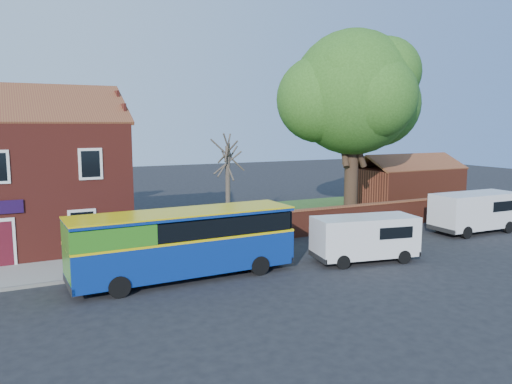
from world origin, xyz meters
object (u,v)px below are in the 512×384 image
bus (177,241)px  van_near (365,236)px  large_tree (352,97)px  van_far (475,210)px

bus → van_near: bearing=-9.9°
van_near → large_tree: large_tree is taller
van_near → bus: bearing=-177.9°
bus → van_far: 18.84m
large_tree → bus: bearing=-152.2°
bus → van_near: bus is taller
bus → large_tree: size_ratio=0.75×
bus → van_near: 8.92m
large_tree → van_far: bearing=-58.9°
van_near → van_far: size_ratio=0.94×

